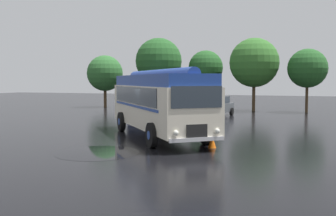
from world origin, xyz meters
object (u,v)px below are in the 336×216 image
object	(u,v)px
car_near_left	(183,105)
box_van	(153,98)
traffic_cone	(212,141)
vintage_bus	(158,100)
car_mid_left	(217,106)

from	to	relation	value
car_near_left	box_van	size ratio (longest dim) A/B	0.75
box_van	traffic_cone	xyz separation A→B (m)	(8.97, -15.22, -1.09)
vintage_bus	traffic_cone	xyz separation A→B (m)	(3.43, -2.35, -1.62)
vintage_bus	car_near_left	distance (m)	12.45
vintage_bus	car_mid_left	world-z (taller)	vintage_bus
vintage_bus	traffic_cone	size ratio (longest dim) A/B	17.00
box_van	vintage_bus	bearing A→B (deg)	-66.73
car_mid_left	traffic_cone	distance (m)	15.44
car_near_left	traffic_cone	distance (m)	15.68
vintage_bus	car_mid_left	xyz separation A→B (m)	(0.19, 12.73, -1.05)
vintage_bus	car_near_left	bearing A→B (deg)	101.80
vintage_bus	box_van	world-z (taller)	vintage_bus
vintage_bus	traffic_cone	bearing A→B (deg)	-34.41
vintage_bus	box_van	distance (m)	14.02
car_mid_left	vintage_bus	bearing A→B (deg)	-90.84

